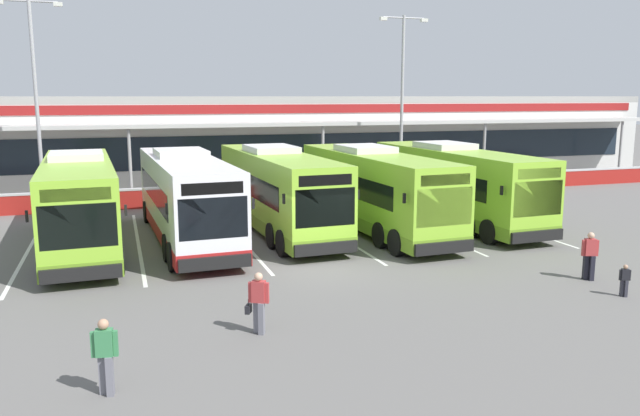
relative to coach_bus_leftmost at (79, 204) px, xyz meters
The scene contains 20 objects.
ground_plane 10.46m from the coach_bus_leftmost, 34.59° to the right, with size 200.00×200.00×0.00m, color #605E5B.
terminal_building 22.74m from the coach_bus_leftmost, 68.06° to the left, with size 70.00×13.00×6.00m.
red_barrier_wall 12.18m from the coach_bus_leftmost, 45.57° to the left, with size 60.00×0.40×1.10m.
coach_bus_leftmost is the anchor object (origin of this frame).
coach_bus_left_centre 4.19m from the coach_bus_leftmost, ahead, with size 3.33×12.25×3.78m.
coach_bus_centre 8.38m from the coach_bus_leftmost, ahead, with size 3.33×12.25×3.78m.
coach_bus_right_centre 12.52m from the coach_bus_leftmost, ahead, with size 3.33×12.25×3.78m.
coach_bus_rightmost 16.97m from the coach_bus_leftmost, ahead, with size 3.33×12.25×3.78m.
bay_stripe_far_west 2.70m from the coach_bus_leftmost, behind, with size 0.14×13.00×0.01m, color silver.
bay_stripe_west 2.82m from the coach_bus_leftmost, ahead, with size 0.14×13.00×0.01m, color silver.
bay_stripe_mid_west 6.63m from the coach_bus_leftmost, ahead, with size 0.14×13.00×0.01m, color silver.
bay_stripe_centre 10.73m from the coach_bus_leftmost, ahead, with size 0.14×13.00×0.01m, color silver.
bay_stripe_mid_east 14.89m from the coach_bus_leftmost, ahead, with size 0.14×13.00×0.01m, color silver.
bay_stripe_east 19.07m from the coach_bus_leftmost, ahead, with size 0.14×13.00×0.01m, color silver.
pedestrian_with_handbag 12.32m from the coach_bus_leftmost, 67.14° to the right, with size 0.62×0.51×1.62m.
pedestrian_in_dark_coat 13.74m from the coach_bus_leftmost, 85.47° to the right, with size 0.54×0.35×1.62m.
pedestrian_child 19.94m from the coach_bus_leftmost, 36.39° to the right, with size 0.32×0.25×1.00m.
pedestrian_near_bin 19.11m from the coach_bus_leftmost, 31.70° to the right, with size 0.53×0.38×1.62m.
lamp_post_west 11.44m from the coach_bus_leftmost, 102.97° to the left, with size 3.24×0.28×11.00m.
lamp_post_centre 22.36m from the coach_bus_leftmost, 29.24° to the left, with size 3.24×0.28×11.00m.
Camera 1 is at (-6.96, -20.59, 6.04)m, focal length 35.26 mm.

